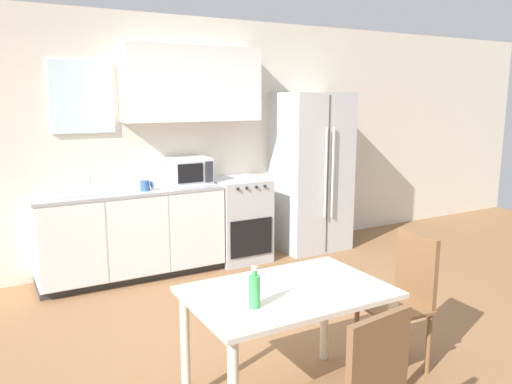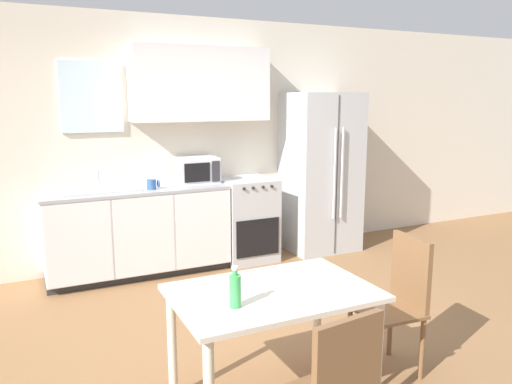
{
  "view_description": "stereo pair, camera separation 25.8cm",
  "coord_description": "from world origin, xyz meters",
  "px_view_note": "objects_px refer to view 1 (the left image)",
  "views": [
    {
      "loc": [
        -1.63,
        -3.07,
        1.84
      ],
      "look_at": [
        0.38,
        0.54,
        1.05
      ],
      "focal_mm": 35.0,
      "sensor_mm": 36.0,
      "label": 1
    },
    {
      "loc": [
        -1.4,
        -3.19,
        1.84
      ],
      "look_at": [
        0.38,
        0.54,
        1.05
      ],
      "focal_mm": 35.0,
      "sensor_mm": 36.0,
      "label": 2
    }
  ],
  "objects_px": {
    "refrigerator": "(311,172)",
    "coffee_mug": "(146,185)",
    "oven_range": "(238,219)",
    "dining_table": "(288,307)",
    "dining_chair_side": "(405,291)",
    "drink_bottle": "(254,290)",
    "microwave": "(189,170)"
  },
  "relations": [
    {
      "from": "oven_range",
      "to": "dining_table",
      "type": "relative_size",
      "value": 0.81
    },
    {
      "from": "microwave",
      "to": "dining_table",
      "type": "height_order",
      "value": "microwave"
    },
    {
      "from": "microwave",
      "to": "coffee_mug",
      "type": "relative_size",
      "value": 3.38
    },
    {
      "from": "oven_range",
      "to": "drink_bottle",
      "type": "distance_m",
      "value": 3.06
    },
    {
      "from": "oven_range",
      "to": "dining_table",
      "type": "height_order",
      "value": "oven_range"
    },
    {
      "from": "dining_table",
      "to": "dining_chair_side",
      "type": "xyz_separation_m",
      "value": [
        0.96,
        0.0,
        -0.09
      ]
    },
    {
      "from": "refrigerator",
      "to": "coffee_mug",
      "type": "xyz_separation_m",
      "value": [
        -2.07,
        -0.08,
        0.03
      ]
    },
    {
      "from": "refrigerator",
      "to": "coffee_mug",
      "type": "distance_m",
      "value": 2.08
    },
    {
      "from": "refrigerator",
      "to": "drink_bottle",
      "type": "height_order",
      "value": "refrigerator"
    },
    {
      "from": "coffee_mug",
      "to": "dining_chair_side",
      "type": "height_order",
      "value": "coffee_mug"
    },
    {
      "from": "refrigerator",
      "to": "coffee_mug",
      "type": "relative_size",
      "value": 14.65
    },
    {
      "from": "oven_range",
      "to": "microwave",
      "type": "xyz_separation_m",
      "value": [
        -0.55,
        0.09,
        0.59
      ]
    },
    {
      "from": "refrigerator",
      "to": "dining_table",
      "type": "relative_size",
      "value": 1.63
    },
    {
      "from": "drink_bottle",
      "to": "refrigerator",
      "type": "bearing_deg",
      "value": 49.93
    },
    {
      "from": "oven_range",
      "to": "dining_table",
      "type": "xyz_separation_m",
      "value": [
        -1.02,
        -2.63,
        0.16
      ]
    },
    {
      "from": "refrigerator",
      "to": "dining_chair_side",
      "type": "bearing_deg",
      "value": -111.89
    },
    {
      "from": "dining_table",
      "to": "refrigerator",
      "type": "bearing_deg",
      "value": 52.44
    },
    {
      "from": "microwave",
      "to": "drink_bottle",
      "type": "relative_size",
      "value": 1.93
    },
    {
      "from": "dining_chair_side",
      "to": "refrigerator",
      "type": "bearing_deg",
      "value": -18.08
    },
    {
      "from": "dining_chair_side",
      "to": "drink_bottle",
      "type": "relative_size",
      "value": 4.1
    },
    {
      "from": "microwave",
      "to": "coffee_mug",
      "type": "bearing_deg",
      "value": -159.9
    },
    {
      "from": "microwave",
      "to": "drink_bottle",
      "type": "distance_m",
      "value": 2.94
    },
    {
      "from": "dining_table",
      "to": "drink_bottle",
      "type": "distance_m",
      "value": 0.37
    },
    {
      "from": "coffee_mug",
      "to": "refrigerator",
      "type": "bearing_deg",
      "value": 2.33
    },
    {
      "from": "dining_chair_side",
      "to": "microwave",
      "type": "bearing_deg",
      "value": 14.12
    },
    {
      "from": "dining_table",
      "to": "drink_bottle",
      "type": "bearing_deg",
      "value": -157.31
    },
    {
      "from": "refrigerator",
      "to": "microwave",
      "type": "distance_m",
      "value": 1.55
    },
    {
      "from": "drink_bottle",
      "to": "oven_range",
      "type": "bearing_deg",
      "value": 64.51
    },
    {
      "from": "refrigerator",
      "to": "dining_chair_side",
      "type": "xyz_separation_m",
      "value": [
        -1.04,
        -2.6,
        -0.41
      ]
    },
    {
      "from": "oven_range",
      "to": "drink_bottle",
      "type": "xyz_separation_m",
      "value": [
        -1.31,
        -2.75,
        0.36
      ]
    },
    {
      "from": "microwave",
      "to": "dining_table",
      "type": "xyz_separation_m",
      "value": [
        -0.46,
        -2.71,
        -0.43
      ]
    },
    {
      "from": "oven_range",
      "to": "dining_table",
      "type": "distance_m",
      "value": 2.82
    }
  ]
}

